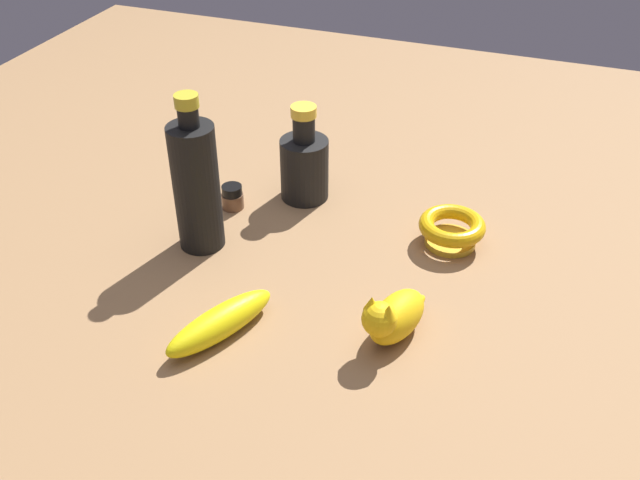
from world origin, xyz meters
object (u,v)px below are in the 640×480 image
bottle_short (304,164)px  bowl (452,229)px  cat_figurine (393,316)px  banana (220,322)px  bottle_tall (196,185)px  nail_polish_jar (232,197)px

bottle_short → bowl: bottle_short is taller
cat_figurine → bowl: 0.24m
banana → cat_figurine: size_ratio=1.27×
cat_figurine → bottle_tall: bottle_tall is taller
bottle_short → banana: (-0.02, 0.36, -0.04)m
bottle_tall → nail_polish_jar: bottle_tall is taller
banana → bottle_tall: size_ratio=0.68×
bowl → banana: bearing=52.0°
banana → bowl: (-0.24, -0.31, 0.01)m
bottle_short → bowl: 0.27m
bottle_short → banana: bearing=93.4°
cat_figurine → bottle_short: bearing=-50.8°
bottle_short → bottle_tall: (0.10, 0.18, 0.04)m
bottle_tall → banana: bearing=124.3°
banana → bottle_short: bearing=28.3°
cat_figurine → nail_polish_jar: (0.33, -0.21, -0.02)m
bowl → cat_figurine: bearing=83.2°
banana → bowl: 0.39m
cat_figurine → bottle_tall: size_ratio=0.54×
bottle_tall → bowl: (-0.36, -0.13, -0.08)m
cat_figurine → bowl: bearing=-96.8°
bottle_short → bottle_tall: 0.21m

